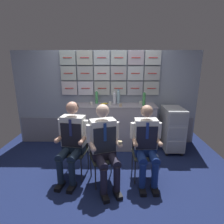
{
  "coord_description": "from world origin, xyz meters",
  "views": [
    {
      "loc": [
        0.17,
        -2.76,
        1.88
      ],
      "look_at": [
        0.14,
        0.19,
        1.08
      ],
      "focal_mm": 28.94,
      "sensor_mm": 36.0,
      "label": 1
    }
  ],
  "objects_px": {
    "folding_chair_center": "(102,150)",
    "folding_chair_near_trolley": "(144,147)",
    "service_trolley": "(172,128)",
    "water_bottle_blue_cap": "(144,99)",
    "crew_member_near_trolley": "(146,141)",
    "folding_chair_left": "(76,145)",
    "crew_member_center": "(105,142)",
    "crew_member_left": "(72,137)",
    "paper_cup_blue": "(121,105)",
    "snack_banana": "(104,104)"
  },
  "relations": [
    {
      "from": "folding_chair_center",
      "to": "folding_chair_near_trolley",
      "type": "bearing_deg",
      "value": 9.44
    },
    {
      "from": "folding_chair_left",
      "to": "crew_member_left",
      "type": "bearing_deg",
      "value": -100.13
    },
    {
      "from": "crew_member_left",
      "to": "snack_banana",
      "type": "distance_m",
      "value": 1.28
    },
    {
      "from": "crew_member_center",
      "to": "service_trolley",
      "type": "bearing_deg",
      "value": 39.72
    },
    {
      "from": "folding_chair_center",
      "to": "service_trolley",
      "type": "bearing_deg",
      "value": 35.05
    },
    {
      "from": "folding_chair_near_trolley",
      "to": "snack_banana",
      "type": "distance_m",
      "value": 1.39
    },
    {
      "from": "crew_member_near_trolley",
      "to": "water_bottle_blue_cap",
      "type": "bearing_deg",
      "value": 83.68
    },
    {
      "from": "folding_chair_center",
      "to": "folding_chair_near_trolley",
      "type": "relative_size",
      "value": 1.0
    },
    {
      "from": "service_trolley",
      "to": "folding_chair_near_trolley",
      "type": "distance_m",
      "value": 1.19
    },
    {
      "from": "folding_chair_center",
      "to": "crew_member_center",
      "type": "xyz_separation_m",
      "value": [
        0.05,
        -0.15,
        0.21
      ]
    },
    {
      "from": "crew_member_left",
      "to": "folding_chair_near_trolley",
      "type": "height_order",
      "value": "crew_member_left"
    },
    {
      "from": "service_trolley",
      "to": "water_bottle_blue_cap",
      "type": "height_order",
      "value": "water_bottle_blue_cap"
    },
    {
      "from": "service_trolley",
      "to": "folding_chair_left",
      "type": "bearing_deg",
      "value": -156.6
    },
    {
      "from": "service_trolley",
      "to": "folding_chair_left",
      "type": "height_order",
      "value": "service_trolley"
    },
    {
      "from": "water_bottle_blue_cap",
      "to": "paper_cup_blue",
      "type": "bearing_deg",
      "value": -167.97
    },
    {
      "from": "paper_cup_blue",
      "to": "folding_chair_center",
      "type": "bearing_deg",
      "value": -108.25
    },
    {
      "from": "crew_member_left",
      "to": "water_bottle_blue_cap",
      "type": "bearing_deg",
      "value": 39.04
    },
    {
      "from": "crew_member_left",
      "to": "snack_banana",
      "type": "bearing_deg",
      "value": 67.76
    },
    {
      "from": "paper_cup_blue",
      "to": "water_bottle_blue_cap",
      "type": "bearing_deg",
      "value": 12.03
    },
    {
      "from": "folding_chair_left",
      "to": "crew_member_left",
      "type": "xyz_separation_m",
      "value": [
        -0.03,
        -0.15,
        0.21
      ]
    },
    {
      "from": "folding_chair_left",
      "to": "crew_member_near_trolley",
      "type": "bearing_deg",
      "value": -11.36
    },
    {
      "from": "paper_cup_blue",
      "to": "snack_banana",
      "type": "relative_size",
      "value": 0.36
    },
    {
      "from": "service_trolley",
      "to": "water_bottle_blue_cap",
      "type": "bearing_deg",
      "value": 172.18
    },
    {
      "from": "folding_chair_near_trolley",
      "to": "water_bottle_blue_cap",
      "type": "relative_size",
      "value": 2.68
    },
    {
      "from": "folding_chair_left",
      "to": "snack_banana",
      "type": "relative_size",
      "value": 4.81
    },
    {
      "from": "folding_chair_center",
      "to": "folding_chair_near_trolley",
      "type": "xyz_separation_m",
      "value": [
        0.7,
        0.12,
        0.0
      ]
    },
    {
      "from": "service_trolley",
      "to": "crew_member_center",
      "type": "bearing_deg",
      "value": -140.28
    },
    {
      "from": "folding_chair_center",
      "to": "paper_cup_blue",
      "type": "relative_size",
      "value": 13.43
    },
    {
      "from": "folding_chair_left",
      "to": "crew_member_left",
      "type": "distance_m",
      "value": 0.26
    },
    {
      "from": "folding_chair_near_trolley",
      "to": "paper_cup_blue",
      "type": "bearing_deg",
      "value": 112.57
    },
    {
      "from": "service_trolley",
      "to": "snack_banana",
      "type": "distance_m",
      "value": 1.58
    },
    {
      "from": "crew_member_near_trolley",
      "to": "paper_cup_blue",
      "type": "bearing_deg",
      "value": 109.63
    },
    {
      "from": "crew_member_left",
      "to": "paper_cup_blue",
      "type": "height_order",
      "value": "crew_member_left"
    },
    {
      "from": "folding_chair_near_trolley",
      "to": "crew_member_near_trolley",
      "type": "relative_size",
      "value": 0.66
    },
    {
      "from": "folding_chair_near_trolley",
      "to": "crew_member_near_trolley",
      "type": "distance_m",
      "value": 0.24
    },
    {
      "from": "crew_member_near_trolley",
      "to": "paper_cup_blue",
      "type": "xyz_separation_m",
      "value": [
        -0.37,
        1.05,
        0.34
      ]
    },
    {
      "from": "service_trolley",
      "to": "crew_member_center",
      "type": "height_order",
      "value": "crew_member_center"
    },
    {
      "from": "crew_member_center",
      "to": "crew_member_near_trolley",
      "type": "distance_m",
      "value": 0.67
    },
    {
      "from": "crew_member_left",
      "to": "paper_cup_blue",
      "type": "xyz_separation_m",
      "value": [
        0.82,
        0.97,
        0.32
      ]
    },
    {
      "from": "crew_member_left",
      "to": "folding_chair_center",
      "type": "xyz_separation_m",
      "value": [
        0.49,
        -0.04,
        -0.21
      ]
    },
    {
      "from": "folding_chair_near_trolley",
      "to": "paper_cup_blue",
      "type": "distance_m",
      "value": 1.1
    },
    {
      "from": "service_trolley",
      "to": "crew_member_near_trolley",
      "type": "height_order",
      "value": "crew_member_near_trolley"
    },
    {
      "from": "folding_chair_near_trolley",
      "to": "water_bottle_blue_cap",
      "type": "distance_m",
      "value": 1.19
    },
    {
      "from": "crew_member_center",
      "to": "snack_banana",
      "type": "height_order",
      "value": "crew_member_center"
    },
    {
      "from": "folding_chair_left",
      "to": "crew_member_near_trolley",
      "type": "relative_size",
      "value": 0.66
    },
    {
      "from": "folding_chair_left",
      "to": "folding_chair_center",
      "type": "height_order",
      "value": "same"
    },
    {
      "from": "crew_member_center",
      "to": "crew_member_near_trolley",
      "type": "bearing_deg",
      "value": 9.19
    },
    {
      "from": "water_bottle_blue_cap",
      "to": "paper_cup_blue",
      "type": "xyz_separation_m",
      "value": [
        -0.5,
        -0.11,
        -0.11
      ]
    },
    {
      "from": "water_bottle_blue_cap",
      "to": "folding_chair_near_trolley",
      "type": "bearing_deg",
      "value": -97.55
    },
    {
      "from": "snack_banana",
      "to": "folding_chair_center",
      "type": "bearing_deg",
      "value": -89.05
    }
  ]
}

